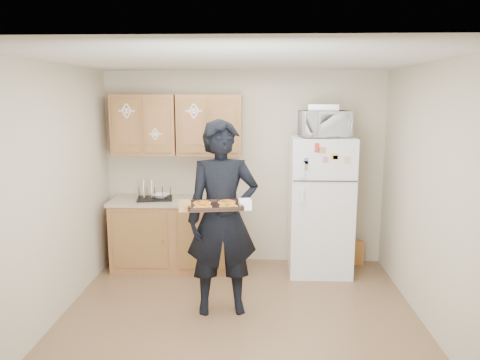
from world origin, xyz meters
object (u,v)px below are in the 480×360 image
Objects in this scene: microwave at (325,124)px; person at (223,218)px; dish_rack at (155,193)px; baking_tray at (215,206)px; refrigerator at (320,205)px.

person is at bearing -146.18° from microwave.
person reaches higher than dish_rack.
baking_tray is 1.74m from dish_rack.
refrigerator is 3.40× the size of baking_tray.
refrigerator is 1.61m from person.
microwave is (1.14, 1.10, 0.87)m from person.
baking_tray is at bearing -128.92° from refrigerator.
refrigerator is 0.87× the size of person.
microwave is at bearing -2.29° from dish_rack.
person is at bearing -134.27° from refrigerator.
microwave is at bearing 35.11° from person.
dish_rack is (-2.07, 0.03, 0.14)m from refrigerator.
person is at bearing 72.11° from baking_tray.
refrigerator is 3.01× the size of microwave.
person is (-1.12, -1.15, 0.13)m from refrigerator.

